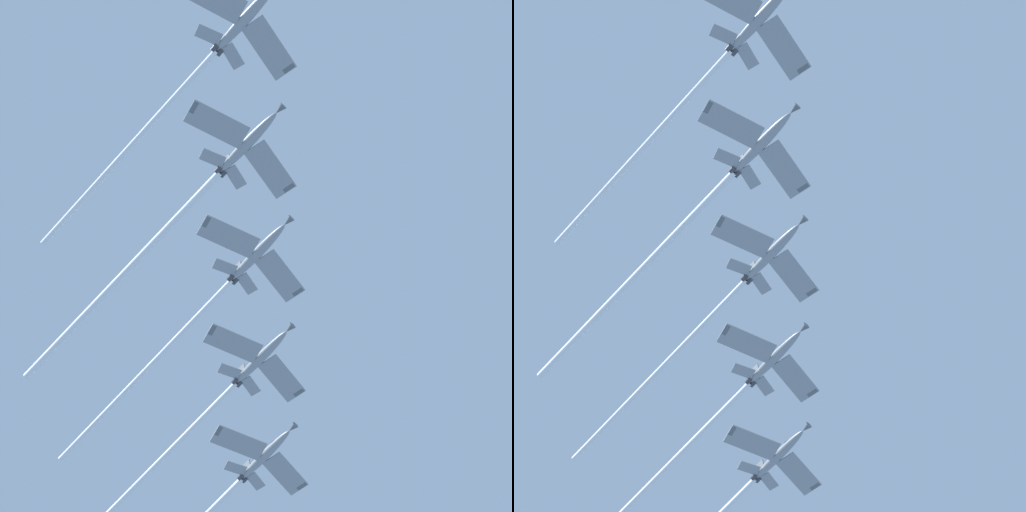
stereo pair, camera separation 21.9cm
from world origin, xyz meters
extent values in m
ellipsoid|color=gray|center=(5.12, -0.06, 141.75)|extent=(2.07, 12.11, 3.40)
ellipsoid|color=black|center=(5.19, -2.02, 142.70)|extent=(1.11, 2.95, 1.37)
cube|color=gray|center=(10.38, 0.92, 141.51)|extent=(9.64, 5.95, 0.81)
cube|color=#595E60|center=(14.47, 1.40, 141.58)|extent=(1.17, 1.92, 0.43)
cube|color=gray|center=(7.21, 4.95, 140.89)|extent=(4.00, 2.93, 0.47)
cube|color=gray|center=(2.65, 4.78, 140.89)|extent=(3.95, 2.71, 0.47)
cube|color=#595E60|center=(4.93, 4.91, 142.30)|extent=(0.29, 2.85, 3.17)
cylinder|color=#38383D|center=(5.35, 5.65, 140.65)|extent=(0.84, 1.15, 0.96)
cylinder|color=#38383D|center=(4.45, 5.62, 140.65)|extent=(0.84, 1.15, 0.96)
cylinder|color=white|center=(4.16, 24.71, 137.33)|extent=(2.34, 37.94, 7.44)
ellipsoid|color=gray|center=(16.88, 12.99, 138.73)|extent=(2.12, 12.12, 3.34)
cone|color=#595E60|center=(17.17, 6.39, 139.85)|extent=(1.28, 1.83, 1.45)
ellipsoid|color=black|center=(16.97, 11.02, 139.67)|extent=(1.13, 2.95, 1.35)
cube|color=gray|center=(22.14, 13.99, 138.50)|extent=(9.65, 5.99, 0.80)
cube|color=#595E60|center=(26.22, 14.48, 138.57)|extent=(1.18, 1.92, 0.42)
cube|color=gray|center=(11.55, 13.53, 138.50)|extent=(9.53, 5.31, 0.80)
cube|color=#595E60|center=(7.44, 13.67, 138.57)|extent=(1.04, 1.90, 0.42)
cube|color=gray|center=(18.94, 18.01, 137.90)|extent=(4.00, 2.95, 0.46)
cube|color=gray|center=(14.39, 17.81, 137.90)|extent=(3.95, 2.70, 0.46)
cube|color=#595E60|center=(16.66, 17.95, 139.32)|extent=(0.30, 2.84, 3.16)
cylinder|color=#38383D|center=(17.08, 18.70, 137.67)|extent=(0.85, 1.15, 0.96)
cylinder|color=#38383D|center=(16.18, 18.66, 137.67)|extent=(0.85, 1.15, 0.96)
cylinder|color=white|center=(15.66, 41.04, 133.90)|extent=(2.99, 44.54, 8.52)
ellipsoid|color=gray|center=(29.58, 25.23, 136.80)|extent=(1.89, 12.10, 3.26)
cone|color=#595E60|center=(29.74, 18.62, 137.88)|extent=(1.24, 1.80, 1.44)
ellipsoid|color=black|center=(29.63, 23.26, 137.73)|extent=(1.07, 2.93, 1.34)
cube|color=gray|center=(34.86, 26.13, 136.58)|extent=(9.63, 5.84, 0.77)
cube|color=#595E60|center=(38.95, 26.55, 136.65)|extent=(1.15, 1.92, 0.41)
cube|color=gray|center=(24.27, 25.88, 136.58)|extent=(9.57, 5.47, 0.77)
cube|color=#595E60|center=(20.16, 26.09, 136.65)|extent=(1.08, 1.91, 0.41)
cube|color=gray|center=(31.74, 30.22, 136.00)|extent=(3.99, 2.89, 0.45)
cube|color=gray|center=(27.19, 30.11, 136.00)|extent=(3.97, 2.76, 0.45)
cube|color=#595E60|center=(29.46, 30.19, 137.42)|extent=(0.25, 2.82, 3.15)
cylinder|color=#38383D|center=(29.90, 30.95, 135.78)|extent=(0.83, 1.13, 0.95)
cylinder|color=#38383D|center=(29.00, 30.93, 135.78)|extent=(0.83, 1.13, 0.95)
cylinder|color=white|center=(28.94, 52.09, 132.35)|extent=(1.81, 42.05, 7.58)
ellipsoid|color=gray|center=(42.15, 38.84, 134.59)|extent=(1.93, 12.09, 3.51)
cone|color=#595E60|center=(42.33, 32.25, 135.81)|extent=(1.25, 1.82, 1.47)
ellipsoid|color=black|center=(42.20, 36.88, 135.56)|extent=(1.08, 2.94, 1.39)
cube|color=gray|center=(47.42, 39.75, 134.35)|extent=(9.63, 5.86, 0.85)
cube|color=#595E60|center=(51.51, 40.18, 134.41)|extent=(1.16, 1.91, 0.44)
cube|color=gray|center=(36.83, 39.46, 134.35)|extent=(9.56, 5.43, 0.85)
cube|color=#595E60|center=(32.72, 39.66, 134.41)|extent=(1.07, 1.90, 0.44)
cube|color=gray|center=(44.29, 43.81, 133.69)|extent=(3.99, 2.90, 0.48)
cube|color=gray|center=(39.73, 43.69, 133.69)|extent=(3.96, 2.74, 0.48)
cube|color=#595E60|center=(42.01, 43.81, 135.10)|extent=(0.26, 2.87, 3.19)
cylinder|color=#38383D|center=(42.44, 44.53, 133.45)|extent=(0.83, 1.15, 0.97)
cylinder|color=#38383D|center=(41.54, 44.51, 133.45)|extent=(0.83, 1.15, 0.97)
cylinder|color=white|center=(41.52, 62.01, 130.22)|extent=(1.80, 34.77, 7.21)
ellipsoid|color=gray|center=(54.96, 52.32, 131.86)|extent=(1.83, 12.07, 3.59)
cone|color=#595E60|center=(55.08, 45.74, 133.12)|extent=(1.23, 1.82, 1.48)
ellipsoid|color=black|center=(54.99, 50.37, 132.85)|extent=(1.06, 2.94, 1.41)
cube|color=gray|center=(60.24, 53.19, 131.62)|extent=(9.62, 5.80, 0.87)
cube|color=#595E60|center=(64.33, 53.58, 131.68)|extent=(1.14, 1.91, 0.46)
cube|color=gray|center=(49.64, 52.98, 131.62)|extent=(9.57, 5.49, 0.87)
cube|color=#595E60|center=(45.54, 53.22, 131.68)|extent=(1.08, 1.90, 0.46)
cube|color=gray|center=(57.14, 57.27, 130.92)|extent=(3.99, 2.88, 0.50)
cube|color=gray|center=(52.58, 57.18, 130.92)|extent=(3.97, 2.77, 0.50)
cube|color=#595E60|center=(54.86, 57.29, 132.34)|extent=(0.24, 2.89, 3.20)
cylinder|color=#38383D|center=(55.30, 58.00, 130.68)|extent=(0.82, 1.15, 0.97)
cylinder|color=#38383D|center=(54.40, 57.99, 130.68)|extent=(0.82, 1.15, 0.97)
camera|label=1|loc=(-28.69, -40.95, 1.92)|focal=74.77mm
camera|label=2|loc=(-28.86, -40.80, 1.92)|focal=74.77mm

